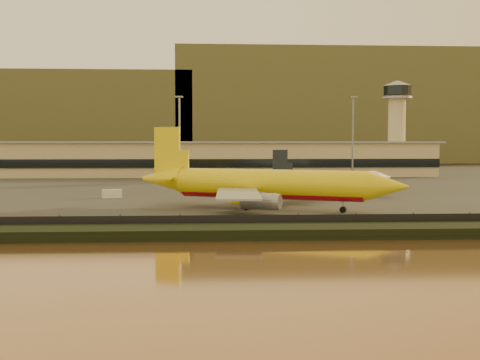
{
  "coord_description": "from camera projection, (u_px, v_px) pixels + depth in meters",
  "views": [
    {
      "loc": [
        -2.61,
        -93.76,
        12.09
      ],
      "look_at": [
        3.52,
        12.0,
        5.63
      ],
      "focal_mm": 45.0,
      "sensor_mm": 36.0,
      "label": 1
    }
  ],
  "objects": [
    {
      "name": "dhl_cargo_jet",
      "position": [
        265.0,
        185.0,
        107.86
      ],
      "size": [
        47.62,
        45.12,
        15.0
      ],
      "rotation": [
        0.0,
        0.0,
        -0.42
      ],
      "color": "yellow",
      "rests_on": "tarmac"
    },
    {
      "name": "apron_light_masts",
      "position": [
        268.0,
        131.0,
        168.96
      ],
      "size": [
        152.2,
        12.2,
        25.4
      ],
      "color": "slate",
      "rests_on": "tarmac"
    },
    {
      "name": "control_tower",
      "position": [
        397.0,
        118.0,
        227.57
      ],
      "size": [
        11.2,
        11.2,
        35.5
      ],
      "color": "tan",
      "rests_on": "tarmac"
    },
    {
      "name": "ground",
      "position": [
        222.0,
        220.0,
        94.31
      ],
      "size": [
        900.0,
        900.0,
        0.0
      ],
      "primitive_type": "plane",
      "color": "black",
      "rests_on": "ground"
    },
    {
      "name": "tarmac",
      "position": [
        214.0,
        182.0,
        188.97
      ],
      "size": [
        320.0,
        220.0,
        0.2
      ],
      "primitive_type": "cube",
      "color": "#2D2D2D",
      "rests_on": "ground"
    },
    {
      "name": "distant_hills",
      "position": [
        180.0,
        116.0,
        430.0
      ],
      "size": [
        470.0,
        160.0,
        70.0
      ],
      "color": "#69663C",
      "rests_on": "ground"
    },
    {
      "name": "gse_vehicle_yellow",
      "position": [
        241.0,
        198.0,
        119.45
      ],
      "size": [
        4.41,
        1.99,
        1.98
      ],
      "primitive_type": "cube",
      "rotation": [
        0.0,
        0.0,
        -0.0
      ],
      "color": "yellow",
      "rests_on": "tarmac"
    },
    {
      "name": "embankment",
      "position": [
        226.0,
        232.0,
        77.33
      ],
      "size": [
        320.0,
        7.0,
        1.4
      ],
      "primitive_type": "cube",
      "color": "black",
      "rests_on": "ground"
    },
    {
      "name": "gse_vehicle_white",
      "position": [
        112.0,
        194.0,
        131.18
      ],
      "size": [
        4.46,
        3.01,
        1.84
      ],
      "primitive_type": "cube",
      "rotation": [
        0.0,
        0.0,
        0.31
      ],
      "color": "white",
      "rests_on": "tarmac"
    },
    {
      "name": "white_narrowbody_jet",
      "position": [
        331.0,
        180.0,
        144.96
      ],
      "size": [
        34.69,
        32.76,
        10.43
      ],
      "rotation": [
        0.0,
        0.0,
        0.4
      ],
      "color": "white",
      "rests_on": "tarmac"
    },
    {
      "name": "terminal_building",
      "position": [
        172.0,
        159.0,
        218.2
      ],
      "size": [
        202.0,
        25.0,
        12.6
      ],
      "color": "tan",
      "rests_on": "tarmac"
    },
    {
      "name": "perimeter_fence",
      "position": [
        225.0,
        223.0,
        81.28
      ],
      "size": [
        300.0,
        0.05,
        2.2
      ],
      "primitive_type": "cube",
      "color": "black",
      "rests_on": "tarmac"
    }
  ]
}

